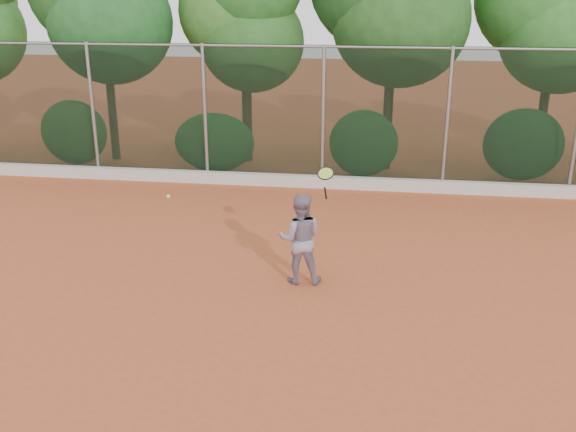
# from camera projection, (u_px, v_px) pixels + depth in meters

# --- Properties ---
(ground) EXTENTS (80.00, 80.00, 0.00)m
(ground) POSITION_uv_depth(u_px,v_px,m) (279.00, 314.00, 9.87)
(ground) COLOR #AF4D29
(ground) RESTS_ON ground
(concrete_curb) EXTENTS (24.00, 0.20, 0.30)m
(concrete_curb) POSITION_uv_depth(u_px,v_px,m) (321.00, 182.00, 16.19)
(concrete_curb) COLOR #BAB5AC
(concrete_curb) RESTS_ON ground
(tennis_player) EXTENTS (0.81, 0.66, 1.56)m
(tennis_player) POSITION_uv_depth(u_px,v_px,m) (300.00, 239.00, 10.73)
(tennis_player) COLOR gray
(tennis_player) RESTS_ON ground
(chainlink_fence) EXTENTS (24.09, 0.09, 3.50)m
(chainlink_fence) POSITION_uv_depth(u_px,v_px,m) (323.00, 113.00, 15.79)
(chainlink_fence) COLOR black
(chainlink_fence) RESTS_ON ground
(foliage_backdrop) EXTENTS (23.70, 3.63, 7.55)m
(foliage_backdrop) POSITION_uv_depth(u_px,v_px,m) (311.00, 3.00, 16.87)
(foliage_backdrop) COLOR #3C2317
(foliage_backdrop) RESTS_ON ground
(tennis_racket) EXTENTS (0.30, 0.29, 0.56)m
(tennis_racket) POSITION_uv_depth(u_px,v_px,m) (326.00, 176.00, 10.24)
(tennis_racket) COLOR black
(tennis_racket) RESTS_ON ground
(tennis_ball_in_flight) EXTENTS (0.07, 0.07, 0.07)m
(tennis_ball_in_flight) POSITION_uv_depth(u_px,v_px,m) (168.00, 196.00, 10.65)
(tennis_ball_in_flight) COLOR #D8F738
(tennis_ball_in_flight) RESTS_ON ground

